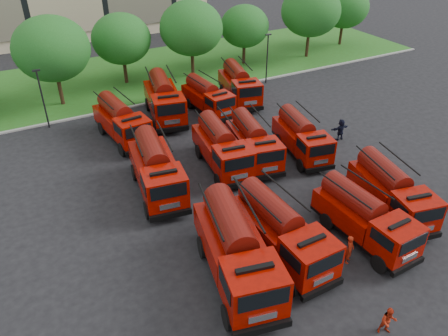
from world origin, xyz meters
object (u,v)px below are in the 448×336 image
(fire_truck_11, at_px, (239,85))
(firefighter_1, at_px, (385,332))
(fire_truck_9, at_px, (164,99))
(firefighter_3, at_px, (428,220))
(fire_truck_2, at_px, (364,218))
(fire_truck_6, at_px, (253,142))
(firefighter_0, at_px, (347,261))
(fire_truck_0, at_px, (236,250))
(fire_truck_1, at_px, (281,231))
(fire_truck_4, at_px, (156,169))
(firefighter_5, at_px, (339,139))
(fire_truck_5, at_px, (221,147))
(firefighter_4, at_px, (169,213))
(fire_truck_3, at_px, (391,191))
(fire_truck_7, at_px, (301,137))
(fire_truck_10, at_px, (208,97))
(fire_truck_8, at_px, (121,121))

(fire_truck_11, distance_m, firefighter_1, 27.06)
(fire_truck_9, distance_m, firefighter_3, 23.01)
(fire_truck_2, xyz_separation_m, fire_truck_6, (-0.83, 10.49, 0.01))
(firefighter_0, bearing_deg, fire_truck_0, 124.56)
(fire_truck_1, height_order, fire_truck_11, fire_truck_1)
(fire_truck_9, bearing_deg, fire_truck_4, -102.20)
(fire_truck_9, height_order, firefighter_5, fire_truck_9)
(fire_truck_5, bearing_deg, firefighter_4, -140.78)
(fire_truck_1, distance_m, fire_truck_11, 21.33)
(fire_truck_4, relative_size, firefighter_1, 5.11)
(fire_truck_0, bearing_deg, fire_truck_6, 66.44)
(fire_truck_2, relative_size, fire_truck_3, 0.95)
(fire_truck_3, xyz_separation_m, firefighter_4, (-12.16, 6.26, -1.54))
(fire_truck_0, height_order, fire_truck_7, fire_truck_0)
(fire_truck_10, xyz_separation_m, fire_truck_11, (3.83, 0.92, 0.17))
(fire_truck_8, height_order, fire_truck_9, fire_truck_9)
(fire_truck_10, relative_size, firefighter_3, 3.70)
(fire_truck_2, bearing_deg, fire_truck_8, 112.78)
(fire_truck_6, bearing_deg, fire_truck_2, -74.31)
(firefighter_0, distance_m, firefighter_4, 10.96)
(fire_truck_11, height_order, firefighter_0, fire_truck_11)
(fire_truck_6, distance_m, firefighter_3, 12.70)
(fire_truck_4, xyz_separation_m, firefighter_5, (15.57, -0.20, -1.69))
(fire_truck_0, height_order, fire_truck_11, fire_truck_0)
(fire_truck_9, bearing_deg, fire_truck_7, -46.59)
(fire_truck_2, bearing_deg, fire_truck_4, 128.50)
(fire_truck_10, distance_m, firefighter_0, 20.92)
(fire_truck_8, xyz_separation_m, fire_truck_11, (12.19, 2.30, 0.03))
(fire_truck_7, height_order, firefighter_4, fire_truck_7)
(fire_truck_2, bearing_deg, firefighter_5, 52.79)
(fire_truck_2, xyz_separation_m, fire_truck_8, (-8.34, 18.30, 0.06))
(firefighter_0, xyz_separation_m, firefighter_1, (-1.58, -4.29, 0.00))
(firefighter_3, bearing_deg, firefighter_1, 8.87)
(fire_truck_3, bearing_deg, fire_truck_1, -167.70)
(fire_truck_0, distance_m, fire_truck_8, 17.48)
(fire_truck_3, bearing_deg, fire_truck_9, 122.53)
(fire_truck_8, relative_size, firefighter_3, 4.07)
(firefighter_0, height_order, firefighter_5, firefighter_5)
(fire_truck_6, distance_m, fire_truck_8, 10.84)
(fire_truck_1, relative_size, firefighter_0, 4.17)
(firefighter_5, bearing_deg, fire_truck_3, 68.40)
(fire_truck_0, relative_size, fire_truck_5, 1.14)
(firefighter_4, bearing_deg, fire_truck_5, -120.96)
(fire_truck_7, bearing_deg, fire_truck_3, -75.48)
(fire_truck_7, distance_m, firefighter_4, 11.95)
(fire_truck_2, height_order, firefighter_3, fire_truck_2)
(fire_truck_11, bearing_deg, fire_truck_3, -78.53)
(fire_truck_10, bearing_deg, fire_truck_4, -135.75)
(fire_truck_10, relative_size, firefighter_0, 3.72)
(fire_truck_11, bearing_deg, fire_truck_5, -113.09)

